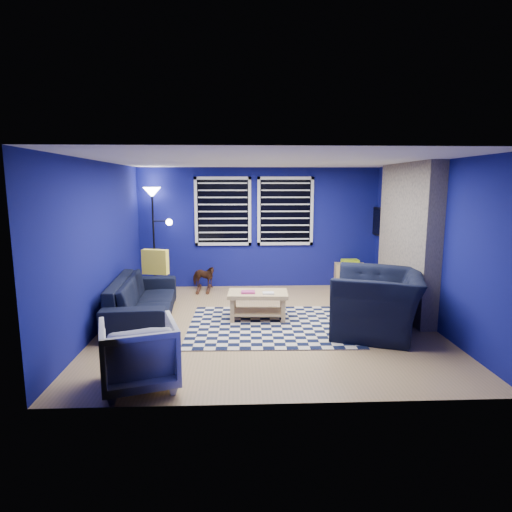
{
  "coord_description": "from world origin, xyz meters",
  "views": [
    {
      "loc": [
        -0.44,
        -6.43,
        2.16
      ],
      "look_at": [
        -0.16,
        0.3,
        1.02
      ],
      "focal_mm": 30.0,
      "sensor_mm": 36.0,
      "label": 1
    }
  ],
  "objects_px": {
    "cabinet": "(350,275)",
    "sofa": "(143,299)",
    "armchair_big": "(377,303)",
    "rocking_horse": "(203,277)",
    "floor_lamp": "(154,206)",
    "tv": "(382,222)",
    "coffee_table": "(258,300)",
    "armchair_bent": "(139,354)"
  },
  "relations": [
    {
      "from": "sofa",
      "to": "armchair_big",
      "type": "relative_size",
      "value": 1.65
    },
    {
      "from": "tv",
      "to": "coffee_table",
      "type": "height_order",
      "value": "tv"
    },
    {
      "from": "armchair_bent",
      "to": "rocking_horse",
      "type": "height_order",
      "value": "armchair_bent"
    },
    {
      "from": "rocking_horse",
      "to": "cabinet",
      "type": "xyz_separation_m",
      "value": [
        3.05,
        0.13,
        -0.03
      ]
    },
    {
      "from": "rocking_horse",
      "to": "tv",
      "type": "bearing_deg",
      "value": -68.15
    },
    {
      "from": "coffee_table",
      "to": "tv",
      "type": "bearing_deg",
      "value": 34.9
    },
    {
      "from": "armchair_bent",
      "to": "coffee_table",
      "type": "distance_m",
      "value": 2.64
    },
    {
      "from": "armchair_bent",
      "to": "rocking_horse",
      "type": "relative_size",
      "value": 1.48
    },
    {
      "from": "sofa",
      "to": "coffee_table",
      "type": "relative_size",
      "value": 2.36
    },
    {
      "from": "rocking_horse",
      "to": "sofa",
      "type": "bearing_deg",
      "value": 179.48
    },
    {
      "from": "armchair_big",
      "to": "coffee_table",
      "type": "distance_m",
      "value": 1.85
    },
    {
      "from": "cabinet",
      "to": "floor_lamp",
      "type": "relative_size",
      "value": 0.32
    },
    {
      "from": "cabinet",
      "to": "coffee_table",
      "type": "bearing_deg",
      "value": -127.64
    },
    {
      "from": "armchair_big",
      "to": "floor_lamp",
      "type": "distance_m",
      "value": 4.78
    },
    {
      "from": "tv",
      "to": "sofa",
      "type": "xyz_separation_m",
      "value": [
        -4.42,
        -1.7,
        -1.06
      ]
    },
    {
      "from": "tv",
      "to": "sofa",
      "type": "relative_size",
      "value": 0.43
    },
    {
      "from": "armchair_big",
      "to": "rocking_horse",
      "type": "relative_size",
      "value": 2.57
    },
    {
      "from": "armchair_big",
      "to": "rocking_horse",
      "type": "xyz_separation_m",
      "value": [
        -2.74,
        2.6,
        -0.15
      ]
    },
    {
      "from": "sofa",
      "to": "rocking_horse",
      "type": "relative_size",
      "value": 4.24
    },
    {
      "from": "armchair_bent",
      "to": "tv",
      "type": "bearing_deg",
      "value": -151.57
    },
    {
      "from": "sofa",
      "to": "floor_lamp",
      "type": "bearing_deg",
      "value": 0.08
    },
    {
      "from": "armchair_bent",
      "to": "floor_lamp",
      "type": "height_order",
      "value": "floor_lamp"
    },
    {
      "from": "cabinet",
      "to": "floor_lamp",
      "type": "distance_m",
      "value": 4.28
    },
    {
      "from": "tv",
      "to": "coffee_table",
      "type": "xyz_separation_m",
      "value": [
        -2.58,
        -1.8,
        -1.07
      ]
    },
    {
      "from": "rocking_horse",
      "to": "floor_lamp",
      "type": "bearing_deg",
      "value": 106.29
    },
    {
      "from": "armchair_big",
      "to": "rocking_horse",
      "type": "distance_m",
      "value": 3.78
    },
    {
      "from": "armchair_big",
      "to": "floor_lamp",
      "type": "height_order",
      "value": "floor_lamp"
    },
    {
      "from": "cabinet",
      "to": "tv",
      "type": "bearing_deg",
      "value": -17.43
    },
    {
      "from": "armchair_bent",
      "to": "cabinet",
      "type": "relative_size",
      "value": 1.21
    },
    {
      "from": "coffee_table",
      "to": "cabinet",
      "type": "height_order",
      "value": "cabinet"
    },
    {
      "from": "cabinet",
      "to": "sofa",
      "type": "bearing_deg",
      "value": -146.17
    },
    {
      "from": "tv",
      "to": "sofa",
      "type": "distance_m",
      "value": 4.85
    },
    {
      "from": "armchair_bent",
      "to": "floor_lamp",
      "type": "xyz_separation_m",
      "value": [
        -0.62,
        4.3,
        1.35
      ]
    },
    {
      "from": "cabinet",
      "to": "rocking_horse",
      "type": "bearing_deg",
      "value": -170.44
    },
    {
      "from": "armchair_big",
      "to": "cabinet",
      "type": "height_order",
      "value": "armchair_big"
    },
    {
      "from": "sofa",
      "to": "cabinet",
      "type": "bearing_deg",
      "value": -67.68
    },
    {
      "from": "tv",
      "to": "armchair_big",
      "type": "distance_m",
      "value": 2.79
    },
    {
      "from": "rocking_horse",
      "to": "coffee_table",
      "type": "relative_size",
      "value": 0.56
    },
    {
      "from": "sofa",
      "to": "rocking_horse",
      "type": "xyz_separation_m",
      "value": [
        0.82,
        1.82,
        -0.04
      ]
    },
    {
      "from": "sofa",
      "to": "cabinet",
      "type": "distance_m",
      "value": 4.34
    },
    {
      "from": "armchair_big",
      "to": "rocking_horse",
      "type": "height_order",
      "value": "armchair_big"
    },
    {
      "from": "sofa",
      "to": "cabinet",
      "type": "relative_size",
      "value": 3.48
    }
  ]
}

